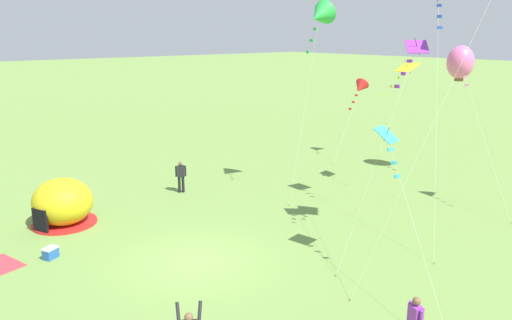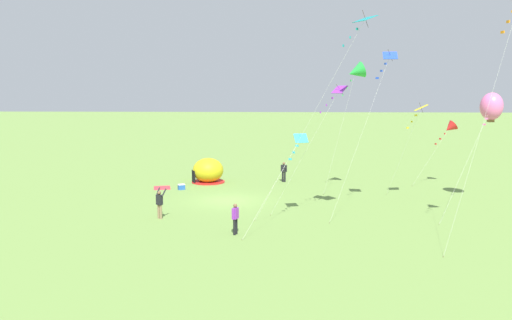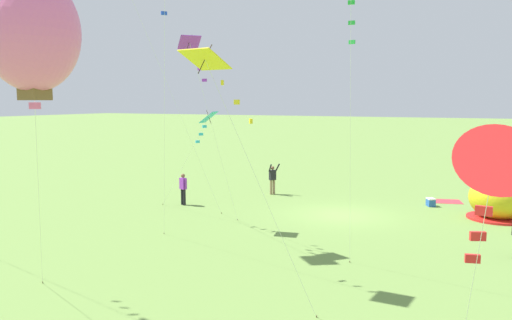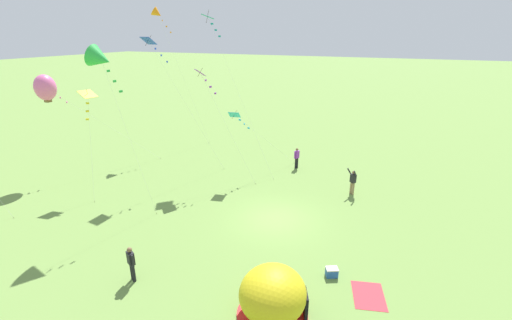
# 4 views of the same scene
# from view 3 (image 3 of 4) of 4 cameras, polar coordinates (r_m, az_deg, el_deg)

# --- Properties ---
(ground_plane) EXTENTS (300.00, 300.00, 0.00)m
(ground_plane) POSITION_cam_3_polar(r_m,az_deg,el_deg) (25.23, 9.65, -6.22)
(ground_plane) COLOR olive
(popup_tent) EXTENTS (2.81, 2.81, 2.10)m
(popup_tent) POSITION_cam_3_polar(r_m,az_deg,el_deg) (26.55, 25.98, -3.98)
(popup_tent) COLOR gold
(popup_tent) RESTS_ON ground
(picnic_blanket) EXTENTS (1.97, 1.69, 0.01)m
(picnic_blanket) POSITION_cam_3_polar(r_m,az_deg,el_deg) (30.12, 20.85, -4.44)
(picnic_blanket) COLOR #CC333D
(picnic_blanket) RESTS_ON ground
(cooler_box) EXTENTS (0.57, 0.64, 0.44)m
(cooler_box) POSITION_cam_3_polar(r_m,az_deg,el_deg) (28.46, 19.35, -4.57)
(cooler_box) COLOR #2659B2
(cooler_box) RESTS_ON ground
(person_far_back) EXTENTS (0.55, 0.37, 1.72)m
(person_far_back) POSITION_cam_3_polar(r_m,az_deg,el_deg) (27.34, -8.33, -3.13)
(person_far_back) COLOR black
(person_far_back) RESTS_ON ground
(person_arms_raised) EXTENTS (0.67, 0.72, 1.89)m
(person_arms_raised) POSITION_cam_3_polar(r_m,az_deg,el_deg) (30.12, 1.91, -2.07)
(person_arms_raised) COLOR #8C7251
(person_arms_raised) RESTS_ON ground
(kite_purple) EXTENTS (1.02, 4.69, 8.17)m
(kite_purple) POSITION_cam_3_polar(r_m,az_deg,el_deg) (19.82, -7.25, 12.15)
(kite_purple) COLOR silver
(kite_purple) RESTS_ON ground
(kite_cyan) EXTENTS (5.29, 3.68, 5.23)m
(kite_cyan) POSITION_cam_3_polar(r_m,az_deg,el_deg) (22.05, -5.71, 4.29)
(kite_cyan) COLOR silver
(kite_cyan) RESTS_ON ground
(kite_yellow) EXTENTS (2.87, 2.17, 6.97)m
(kite_yellow) POSITION_cam_3_polar(r_m,az_deg,el_deg) (12.07, -5.12, 10.28)
(kite_yellow) COLOR silver
(kite_yellow) RESTS_ON ground
(kite_pink) EXTENTS (6.57, 5.71, 7.66)m
(kite_pink) POSITION_cam_3_polar(r_m,az_deg,el_deg) (8.80, -24.26, 13.12)
(kite_pink) COLOR silver
(kite_pink) RESTS_ON ground
(kite_red) EXTENTS (1.10, 3.64, 5.40)m
(kite_red) POSITION_cam_3_polar(r_m,az_deg,el_deg) (6.26, 25.34, -1.81)
(kite_red) COLOR silver
(kite_red) RESTS_ON ground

